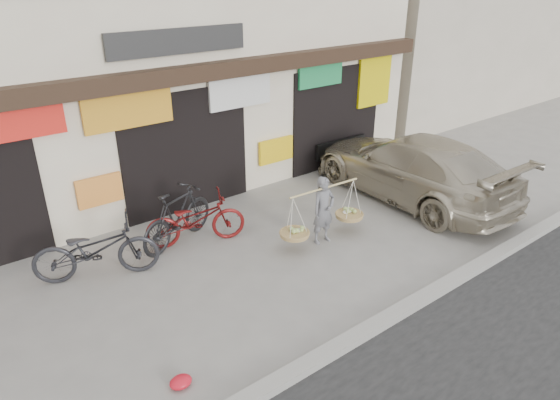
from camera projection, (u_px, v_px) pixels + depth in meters
ground at (285, 275)px, 8.98m from camera, size 70.00×70.00×0.00m
kerb at (366, 331)px, 7.52m from camera, size 70.00×0.25×0.12m
shophouse_block at (123, 39)px, 12.12m from camera, size 14.00×6.32×7.00m
neighbor_east at (441, 17)px, 20.10m from camera, size 12.00×7.00×6.40m
street_vendor at (323, 213)px, 9.83m from camera, size 1.96×0.63×1.39m
bike_0 at (96, 249)px, 8.70m from camera, size 2.26×1.50×1.12m
bike_1 at (177, 217)px, 9.80m from camera, size 2.00×1.23×1.17m
bike_2 at (196, 220)px, 9.82m from camera, size 2.08×1.29×1.03m
suv at (411, 167)px, 11.75m from camera, size 2.30×5.29×1.52m
red_bag at (181, 382)px, 6.58m from camera, size 0.31×0.25×0.14m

